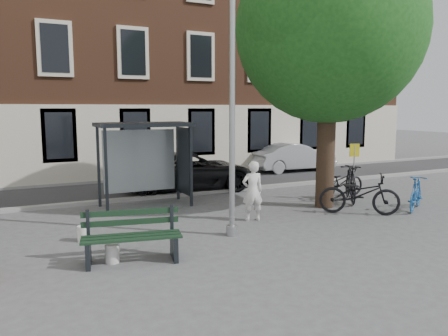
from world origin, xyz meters
TOP-DOWN VIEW (x-y plane):
  - ground at (0.00, 0.00)m, footprint 90.00×90.00m
  - road at (0.00, 7.00)m, footprint 40.00×4.00m
  - curb_near at (0.00, 5.00)m, footprint 40.00×0.25m
  - curb_far at (0.00, 9.00)m, footprint 40.00×0.25m
  - building_row at (0.00, 13.00)m, footprint 30.00×8.00m
  - lamppost at (0.00, 0.00)m, footprint 0.28×0.35m
  - tree_right at (4.01, 1.38)m, footprint 5.76×5.60m
  - bus_shelter at (-0.61, 4.11)m, footprint 2.85×1.45m
  - painter at (1.14, 1.00)m, footprint 0.64×0.47m
  - bench at (-2.62, -0.74)m, footprint 2.03×1.00m
  - bike_a at (5.45, 2.40)m, footprint 2.09×0.93m
  - bike_b at (6.20, -0.06)m, footprint 1.69×1.28m
  - bike_c at (4.29, 0.30)m, footprint 2.26×2.02m
  - bike_d at (5.28, 1.75)m, footprint 1.54×1.95m
  - car_dark at (1.28, 6.00)m, footprint 5.34×2.90m
  - car_silver at (7.66, 8.40)m, footprint 4.22×1.56m
  - bucket_a at (-3.00, -0.64)m, footprint 0.34×0.34m
  - bucket_b at (-3.30, 1.08)m, footprint 0.31×0.31m
  - notice_sign at (5.47, 1.84)m, footprint 0.32×0.15m

SIDE VIEW (x-z plane):
  - ground at x=0.00m, z-range 0.00..0.00m
  - road at x=0.00m, z-range 0.00..0.01m
  - curb_near at x=0.00m, z-range 0.00..0.12m
  - curb_far at x=0.00m, z-range 0.00..0.12m
  - bucket_a at x=-3.00m, z-range 0.00..0.36m
  - bucket_b at x=-3.30m, z-range 0.00..0.36m
  - bench at x=-2.62m, z-range -0.04..0.96m
  - bike_b at x=6.20m, z-range 0.00..1.01m
  - bike_a at x=5.45m, z-range 0.00..1.07m
  - bike_d at x=5.28m, z-range 0.00..1.18m
  - bike_c at x=4.29m, z-range 0.00..1.19m
  - car_silver at x=7.66m, z-range 0.00..1.38m
  - car_dark at x=1.28m, z-range 0.00..1.42m
  - painter at x=1.14m, z-range 0.00..1.64m
  - notice_sign at x=5.47m, z-range 0.42..2.32m
  - bus_shelter at x=-0.61m, z-range 0.61..3.23m
  - lamppost at x=0.00m, z-range -0.27..5.84m
  - tree_right at x=4.01m, z-range 1.52..9.72m
  - building_row at x=0.00m, z-range 0.00..14.00m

